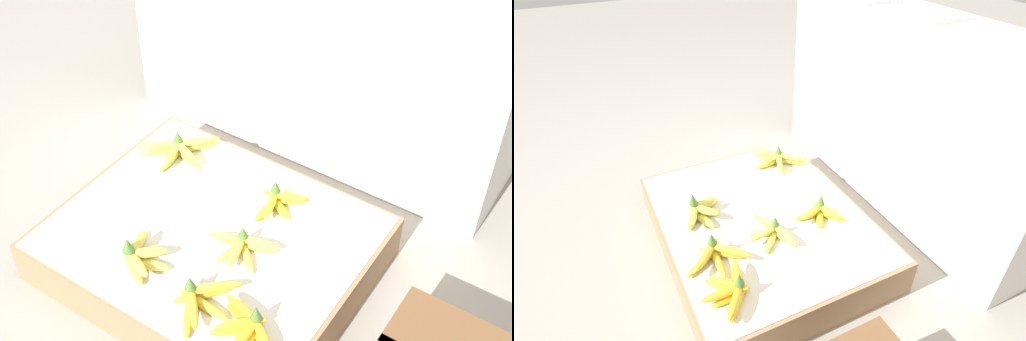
% 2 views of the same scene
% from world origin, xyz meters
% --- Properties ---
extents(ground_plane, '(10.00, 10.00, 0.00)m').
position_xyz_m(ground_plane, '(0.00, 0.00, 0.00)').
color(ground_plane, gray).
extents(display_platform, '(0.92, 0.75, 0.15)m').
position_xyz_m(display_platform, '(0.00, 0.00, 0.08)').
color(display_platform, '#997551').
rests_on(display_platform, ground_plane).
extents(back_vendor_table, '(1.38, 0.45, 0.78)m').
position_xyz_m(back_vendor_table, '(-0.05, 0.78, 0.39)').
color(back_vendor_table, beige).
rests_on(back_vendor_table, ground_plane).
extents(banana_bunch_front_midleft, '(0.17, 0.18, 0.11)m').
position_xyz_m(banana_bunch_front_midleft, '(-0.09, -0.21, 0.18)').
color(banana_bunch_front_midleft, '#DBCC4C').
rests_on(banana_bunch_front_midleft, display_platform).
extents(banana_bunch_front_midright, '(0.17, 0.23, 0.10)m').
position_xyz_m(banana_bunch_front_midright, '(0.14, -0.24, 0.18)').
color(banana_bunch_front_midright, gold).
rests_on(banana_bunch_front_midright, display_platform).
extents(banana_bunch_front_right, '(0.22, 0.16, 0.10)m').
position_xyz_m(banana_bunch_front_right, '(0.30, -0.24, 0.18)').
color(banana_bunch_front_right, gold).
rests_on(banana_bunch_front_right, display_platform).
extents(banana_bunch_middle_midright, '(0.21, 0.16, 0.09)m').
position_xyz_m(banana_bunch_middle_midright, '(0.12, -0.02, 0.18)').
color(banana_bunch_middle_midright, '#DBCC4C').
rests_on(banana_bunch_middle_midright, display_platform).
extents(banana_bunch_back_left, '(0.24, 0.23, 0.09)m').
position_xyz_m(banana_bunch_back_left, '(-0.29, 0.22, 0.18)').
color(banana_bunch_back_left, '#DBCC4C').
rests_on(banana_bunch_back_left, display_platform).
extents(banana_bunch_back_midright, '(0.14, 0.18, 0.10)m').
position_xyz_m(banana_bunch_back_midright, '(0.11, 0.20, 0.18)').
color(banana_bunch_back_midright, yellow).
rests_on(banana_bunch_back_midright, display_platform).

